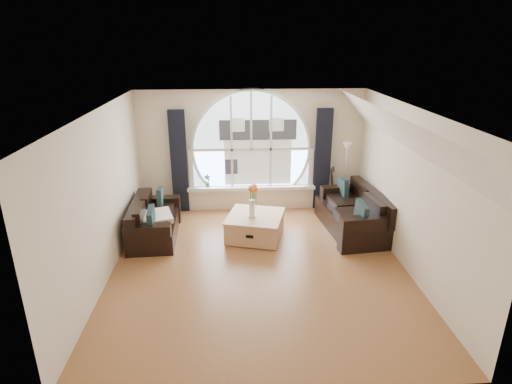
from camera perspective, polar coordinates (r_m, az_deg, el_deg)
name	(u,v)px	position (r m, az deg, el deg)	size (l,w,h in m)	color
ground	(259,267)	(7.38, 0.41, -10.12)	(5.00, 5.50, 0.01)	brown
ceiling	(259,110)	(6.45, 0.48, 11.05)	(5.00, 5.50, 0.01)	silver
wall_back	(251,151)	(9.42, -0.66, 5.61)	(5.00, 0.01, 2.70)	beige
wall_front	(277,289)	(4.34, 2.89, -13.07)	(5.00, 0.01, 2.70)	beige
wall_left	(102,197)	(7.09, -20.14, -0.65)	(0.01, 5.50, 2.70)	beige
wall_right	(410,191)	(7.39, 20.18, 0.16)	(0.01, 5.50, 2.70)	beige
attic_slope	(399,131)	(7.01, 18.89, 7.81)	(0.92, 5.50, 0.72)	silver
arched_window	(251,139)	(9.32, -0.66, 7.20)	(2.60, 0.06, 2.15)	silver
window_sill	(252,188)	(9.57, -0.61, 0.59)	(2.90, 0.22, 0.08)	white
window_frame	(251,139)	(9.29, -0.65, 7.16)	(2.76, 0.08, 2.15)	white
neighbor_house	(258,145)	(9.35, 0.27, 6.45)	(1.70, 0.02, 1.50)	silver
curtain_left	(179,162)	(9.42, -10.41, 4.02)	(0.35, 0.12, 2.30)	black
curtain_right	(323,160)	(9.56, 9.03, 4.35)	(0.35, 0.12, 2.30)	black
sofa_left	(154,218)	(8.48, -13.64, -3.48)	(0.83, 1.67, 0.74)	black
sofa_right	(353,212)	(8.73, 13.01, -2.71)	(0.97, 1.95, 0.87)	black
coffee_chest	(255,225)	(8.28, -0.12, -4.56)	(1.04, 1.04, 0.51)	tan
throw_blanket	(157,217)	(8.29, -13.35, -3.26)	(0.55, 0.55, 0.10)	silver
vase_flowers	(252,198)	(7.98, -0.54, -0.82)	(0.24, 0.24, 0.70)	white
floor_lamp	(345,178)	(9.50, 11.96, 1.84)	(0.24, 0.24, 1.60)	#B2B2B2
guitar	(331,188)	(9.65, 10.11, 0.57)	(0.36, 0.24, 1.06)	#96592E
potted_plant	(207,181)	(9.52, -6.62, 1.53)	(0.16, 0.10, 0.29)	#1E6023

